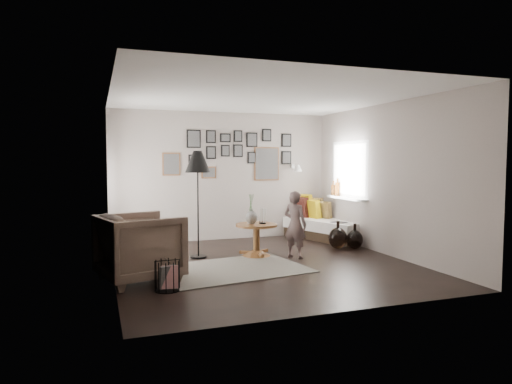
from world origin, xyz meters
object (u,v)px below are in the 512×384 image
object	(u,v)px
floor_lamp	(198,166)
child	(295,225)
vase	(252,215)
demijohn_large	(338,238)
demijohn_small	(355,239)
daybed	(324,225)
pedestal_table	(256,241)
magazine_basket	(168,276)
armchair	(140,247)

from	to	relation	value
floor_lamp	child	world-z (taller)	floor_lamp
vase	floor_lamp	distance (m)	1.22
floor_lamp	demijohn_large	xyz separation A→B (m)	(2.58, -0.10, -1.34)
child	floor_lamp	bearing A→B (deg)	33.91
demijohn_small	child	distance (m)	1.44
daybed	pedestal_table	bearing A→B (deg)	-167.58
pedestal_table	child	xyz separation A→B (m)	(0.56, -0.34, 0.30)
magazine_basket	child	world-z (taller)	child
pedestal_table	daybed	world-z (taller)	daybed
pedestal_table	magazine_basket	world-z (taller)	pedestal_table
floor_lamp	child	distance (m)	1.88
child	demijohn_large	bearing A→B (deg)	-102.99
magazine_basket	demijohn_small	bearing A→B (deg)	23.08
vase	magazine_basket	bearing A→B (deg)	-136.29
armchair	floor_lamp	world-z (taller)	floor_lamp
daybed	floor_lamp	world-z (taller)	floor_lamp
daybed	floor_lamp	xyz separation A→B (m)	(-2.87, -1.00, 1.26)
armchair	demijohn_small	distance (m)	4.04
demijohn_large	vase	bearing A→B (deg)	-176.79
daybed	demijohn_large	distance (m)	1.14
daybed	armchair	xyz separation A→B (m)	(-3.92, -2.18, 0.18)
vase	daybed	xyz separation A→B (m)	(1.99, 1.19, -0.43)
armchair	demijohn_large	xyz separation A→B (m)	(3.63, 1.09, -0.26)
pedestal_table	armchair	xyz separation A→B (m)	(-2.00, -0.97, 0.20)
daybed	demijohn_small	world-z (taller)	daybed
pedestal_table	armchair	size ratio (longest dim) A/B	0.70
magazine_basket	child	size ratio (longest dim) A/B	0.34
magazine_basket	demijohn_large	bearing A→B (deg)	26.46
armchair	magazine_basket	xyz separation A→B (m)	(0.28, -0.58, -0.27)
demijohn_small	armchair	bearing A→B (deg)	-166.10
demijohn_large	armchair	bearing A→B (deg)	-163.31
vase	floor_lamp	bearing A→B (deg)	167.55
daybed	vase	bearing A→B (deg)	-169.06
pedestal_table	vase	bearing A→B (deg)	165.96
pedestal_table	vase	world-z (taller)	vase
daybed	magazine_basket	distance (m)	4.57
armchair	magazine_basket	world-z (taller)	armchair
floor_lamp	demijohn_small	world-z (taller)	floor_lamp
pedestal_table	magazine_basket	xyz separation A→B (m)	(-1.73, -1.55, -0.07)
floor_lamp	pedestal_table	bearing A→B (deg)	-12.59
armchair	demijohn_small	size ratio (longest dim) A/B	2.15
daybed	armchair	distance (m)	4.49
pedestal_table	daybed	bearing A→B (deg)	32.37
child	vase	bearing A→B (deg)	24.69
vase	demijohn_small	bearing A→B (deg)	-0.70
daybed	child	distance (m)	2.08
pedestal_table	child	bearing A→B (deg)	-31.13
pedestal_table	vase	size ratio (longest dim) A/B	1.40
demijohn_small	child	size ratio (longest dim) A/B	0.42
daybed	demijohn_large	world-z (taller)	daybed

